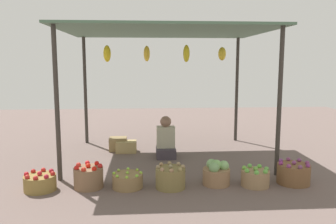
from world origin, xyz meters
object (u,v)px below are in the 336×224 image
object	(u,v)px
vendor_person	(166,141)
basket_purple_onions	(293,173)
basket_red_apples	(40,182)
basket_limes	(128,180)
basket_green_apples	(255,177)
wooden_crate_near_vendor	(126,147)
basket_red_tomatoes	(89,177)
basket_cabbages	(216,174)
wooden_crate_stacked_rear	(118,144)
basket_potatoes	(170,177)

from	to	relation	value
vendor_person	basket_purple_onions	xyz separation A→B (m)	(1.80, -1.59, -0.15)
basket_red_apples	basket_limes	bearing A→B (deg)	0.99
basket_limes	basket_green_apples	xyz separation A→B (m)	(1.85, -0.06, 0.02)
wooden_crate_near_vendor	basket_red_tomatoes	bearing A→B (deg)	-102.59
basket_cabbages	wooden_crate_stacked_rear	size ratio (longest dim) A/B	1.15
vendor_person	basket_cabbages	bearing A→B (deg)	-67.54
basket_green_apples	basket_red_tomatoes	bearing A→B (deg)	177.74
basket_green_apples	wooden_crate_near_vendor	distance (m)	2.84
basket_potatoes	basket_purple_onions	world-z (taller)	same
vendor_person	basket_red_apples	size ratio (longest dim) A/B	1.77
basket_limes	basket_red_tomatoes	bearing A→B (deg)	176.19
basket_red_apples	basket_green_apples	xyz separation A→B (m)	(3.07, -0.04, 0.01)
basket_limes	wooden_crate_near_vendor	distance (m)	1.99
basket_purple_onions	wooden_crate_stacked_rear	xyz separation A→B (m)	(-2.74, 2.12, -0.02)
wooden_crate_stacked_rear	basket_purple_onions	bearing A→B (deg)	-37.75
vendor_person	basket_limes	world-z (taller)	vendor_person
basket_limes	wooden_crate_stacked_rear	distance (m)	2.15
basket_potatoes	wooden_crate_stacked_rear	xyz separation A→B (m)	(-0.91, 2.18, -0.02)
wooden_crate_near_vendor	vendor_person	bearing A→B (deg)	-27.00
basket_cabbages	basket_purple_onions	world-z (taller)	basket_cabbages
vendor_person	wooden_crate_stacked_rear	distance (m)	1.10
basket_cabbages	wooden_crate_near_vendor	world-z (taller)	basket_cabbages
basket_red_apples	wooden_crate_near_vendor	world-z (taller)	basket_red_apples
basket_purple_onions	basket_green_apples	bearing A→B (deg)	-173.95
basket_green_apples	wooden_crate_near_vendor	size ratio (longest dim) A/B	1.01
basket_green_apples	vendor_person	bearing A→B (deg)	125.92
basket_potatoes	basket_cabbages	bearing A→B (deg)	7.73
basket_red_apples	basket_red_tomatoes	size ratio (longest dim) A/B	1.06
basket_red_tomatoes	basket_cabbages	world-z (taller)	basket_cabbages
basket_red_apples	basket_purple_onions	distance (m)	3.67
basket_red_apples	basket_potatoes	world-z (taller)	basket_potatoes
vendor_person	basket_cabbages	size ratio (longest dim) A/B	1.95
vendor_person	basket_purple_onions	size ratio (longest dim) A/B	1.63
basket_red_apples	basket_green_apples	bearing A→B (deg)	-0.69
basket_limes	basket_cabbages	size ratio (longest dim) A/B	1.09
vendor_person	wooden_crate_near_vendor	xyz separation A→B (m)	(-0.77, 0.39, -0.19)
basket_cabbages	wooden_crate_near_vendor	xyz separation A→B (m)	(-1.42, 1.95, -0.05)
basket_red_apples	basket_red_tomatoes	world-z (taller)	basket_red_tomatoes
vendor_person	wooden_crate_near_vendor	distance (m)	0.89
basket_cabbages	basket_potatoes	bearing A→B (deg)	-172.27
basket_red_tomatoes	basket_purple_onions	size ratio (longest dim) A/B	0.87
basket_limes	basket_cabbages	world-z (taller)	basket_cabbages
vendor_person	basket_limes	distance (m)	1.73
basket_red_tomatoes	basket_green_apples	xyz separation A→B (m)	(2.41, -0.10, -0.03)
vendor_person	basket_green_apples	distance (m)	2.05
basket_cabbages	wooden_crate_stacked_rear	distance (m)	2.63
basket_limes	basket_purple_onions	distance (m)	2.45
basket_red_apples	basket_purple_onions	xyz separation A→B (m)	(3.67, 0.03, 0.03)
vendor_person	basket_potatoes	xyz separation A→B (m)	(-0.04, -1.65, -0.15)
vendor_person	wooden_crate_stacked_rear	xyz separation A→B (m)	(-0.95, 0.54, -0.16)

